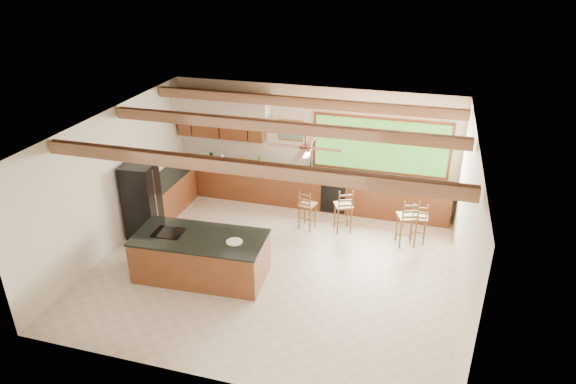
# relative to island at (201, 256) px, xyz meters

# --- Properties ---
(ground) EXTENTS (7.20, 7.20, 0.00)m
(ground) POSITION_rel_island_xyz_m (1.30, 0.74, -0.45)
(ground) COLOR beige
(ground) RESTS_ON ground
(room_shell) EXTENTS (7.27, 6.54, 3.02)m
(room_shell) POSITION_rel_island_xyz_m (1.13, 1.40, 1.76)
(room_shell) COLOR white
(room_shell) RESTS_ON ground
(counter_run) EXTENTS (7.12, 3.10, 1.23)m
(counter_run) POSITION_rel_island_xyz_m (0.48, 3.26, 0.01)
(counter_run) COLOR brown
(counter_run) RESTS_ON ground
(island) EXTENTS (2.65, 1.35, 0.92)m
(island) POSITION_rel_island_xyz_m (0.00, 0.00, 0.00)
(island) COLOR brown
(island) RESTS_ON ground
(refrigerator) EXTENTS (0.74, 0.72, 1.74)m
(refrigerator) POSITION_rel_island_xyz_m (-1.92, 1.14, 0.42)
(refrigerator) COLOR black
(refrigerator) RESTS_ON ground
(bar_stool_a) EXTENTS (0.43, 0.43, 1.00)m
(bar_stool_a) POSITION_rel_island_xyz_m (1.57, 2.43, 0.14)
(bar_stool_a) COLOR brown
(bar_stool_a) RESTS_ON ground
(bar_stool_b) EXTENTS (0.52, 0.52, 1.09)m
(bar_stool_b) POSITION_rel_island_xyz_m (2.39, 2.51, 0.19)
(bar_stool_b) COLOR brown
(bar_stool_b) RESTS_ON ground
(bar_stool_c) EXTENTS (0.36, 0.36, 1.00)m
(bar_stool_c) POSITION_rel_island_xyz_m (4.10, 2.50, 0.14)
(bar_stool_c) COLOR brown
(bar_stool_c) RESTS_ON ground
(bar_stool_d) EXTENTS (0.53, 0.53, 1.15)m
(bar_stool_d) POSITION_rel_island_xyz_m (3.85, 2.28, 0.23)
(bar_stool_d) COLOR brown
(bar_stool_d) RESTS_ON ground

